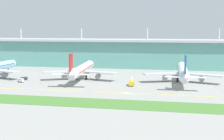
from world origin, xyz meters
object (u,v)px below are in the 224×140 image
(fuel_truck, at_px, (132,82))
(airliner_near_middle, at_px, (82,69))
(safety_cone_nose_front, at_px, (68,86))
(pushback_tug, at_px, (24,78))
(airliner_far_middle, at_px, (183,71))
(safety_cone_left_wingtip, at_px, (42,84))
(baggage_cart, at_px, (21,80))

(fuel_truck, bearing_deg, airliner_near_middle, 154.76)
(safety_cone_nose_front, bearing_deg, pushback_tug, 153.59)
(airliner_near_middle, height_order, safety_cone_nose_front, airliner_near_middle)
(airliner_far_middle, bearing_deg, airliner_near_middle, -177.49)
(airliner_near_middle, distance_m, fuel_truck, 38.59)
(fuel_truck, distance_m, safety_cone_left_wingtip, 52.76)
(pushback_tug, bearing_deg, safety_cone_nose_front, -26.41)
(airliner_near_middle, distance_m, safety_cone_nose_front, 28.06)
(pushback_tug, bearing_deg, airliner_near_middle, 15.13)
(safety_cone_left_wingtip, xyz_separation_m, safety_cone_nose_front, (18.08, -4.90, 0.00))
(airliner_far_middle, xyz_separation_m, safety_cone_left_wingtip, (-81.31, -25.28, -6.11))
(airliner_far_middle, bearing_deg, baggage_cart, -167.36)
(safety_cone_left_wingtip, distance_m, safety_cone_nose_front, 18.73)
(baggage_cart, bearing_deg, fuel_truck, 2.10)
(pushback_tug, distance_m, safety_cone_left_wingtip, 21.97)
(airliner_far_middle, relative_size, safety_cone_nose_front, 99.69)
(airliner_far_middle, xyz_separation_m, safety_cone_nose_front, (-63.23, -30.18, -6.11))
(fuel_truck, relative_size, pushback_tug, 1.47)
(airliner_far_middle, relative_size, fuel_truck, 9.49)
(baggage_cart, distance_m, safety_cone_nose_front, 34.35)
(safety_cone_left_wingtip, bearing_deg, safety_cone_nose_front, -15.17)
(pushback_tug, height_order, safety_cone_left_wingtip, pushback_tug)
(pushback_tug, bearing_deg, safety_cone_left_wingtip, -35.98)
(baggage_cart, bearing_deg, airliner_near_middle, 29.83)
(airliner_near_middle, height_order, airliner_far_middle, same)
(airliner_near_middle, xyz_separation_m, safety_cone_nose_front, (0.40, -27.38, -6.10))
(safety_cone_nose_front, bearing_deg, baggage_cart, 165.59)
(baggage_cart, distance_m, safety_cone_left_wingtip, 15.64)
(airliner_near_middle, height_order, pushback_tug, airliner_near_middle)
(airliner_far_middle, height_order, pushback_tug, airliner_far_middle)
(pushback_tug, relative_size, safety_cone_left_wingtip, 7.15)
(airliner_near_middle, bearing_deg, baggage_cart, -150.17)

